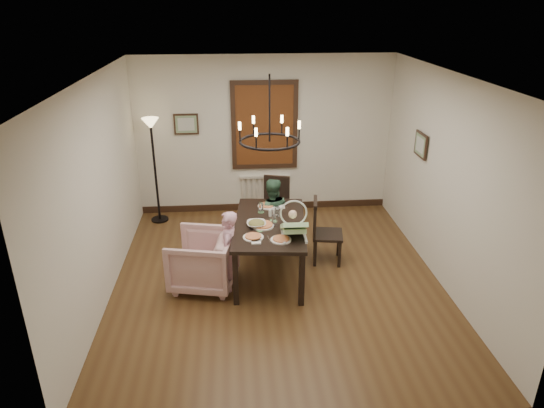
{
  "coord_description": "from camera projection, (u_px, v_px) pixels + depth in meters",
  "views": [
    {
      "loc": [
        -0.56,
        -5.81,
        3.66
      ],
      "look_at": [
        -0.05,
        0.26,
        1.05
      ],
      "focal_mm": 32.0,
      "sensor_mm": 36.0,
      "label": 1
    }
  ],
  "objects": [
    {
      "name": "elderly_woman",
      "position": [
        228.0,
        258.0,
        6.44
      ],
      "size": [
        0.27,
        0.37,
        0.94
      ],
      "primitive_type": "imported",
      "rotation": [
        0.0,
        0.0,
        -1.71
      ],
      "color": "#D697AB",
      "rests_on": "room_shell"
    },
    {
      "name": "armchair",
      "position": [
        203.0,
        260.0,
        6.55
      ],
      "size": [
        1.0,
        0.99,
        0.77
      ],
      "primitive_type": "imported",
      "rotation": [
        0.0,
        0.0,
        -1.78
      ],
      "color": "#D09FA1",
      "rests_on": "room_shell"
    },
    {
      "name": "dining_table",
      "position": [
        270.0,
        228.0,
        6.72
      ],
      "size": [
        1.12,
        1.79,
        0.8
      ],
      "rotation": [
        0.0,
        0.0,
        -0.1
      ],
      "color": "black",
      "rests_on": "room_shell"
    },
    {
      "name": "window_blinds",
      "position": [
        265.0,
        126.0,
        8.43
      ],
      "size": [
        1.0,
        0.03,
        1.4
      ],
      "primitive_type": "cube",
      "color": "brown",
      "rests_on": "room_shell"
    },
    {
      "name": "picture_back",
      "position": [
        186.0,
        124.0,
        8.32
      ],
      "size": [
        0.42,
        0.03,
        0.36
      ],
      "primitive_type": "cube",
      "color": "black",
      "rests_on": "room_shell"
    },
    {
      "name": "baby_bouncer",
      "position": [
        294.0,
        224.0,
        6.23
      ],
      "size": [
        0.39,
        0.52,
        0.34
      ],
      "primitive_type": null,
      "rotation": [
        0.0,
        0.0,
        -0.02
      ],
      "color": "#BCF2A6",
      "rests_on": "dining_table"
    },
    {
      "name": "pizza_platter",
      "position": [
        263.0,
        225.0,
        6.55
      ],
      "size": [
        0.3,
        0.3,
        0.04
      ],
      "primitive_type": "cylinder",
      "color": "tan",
      "rests_on": "dining_table"
    },
    {
      "name": "chair_far",
      "position": [
        274.0,
        207.0,
        7.93
      ],
      "size": [
        0.54,
        0.54,
        0.98
      ],
      "primitive_type": null,
      "rotation": [
        0.0,
        0.0,
        -0.3
      ],
      "color": "black",
      "rests_on": "room_shell"
    },
    {
      "name": "chair_right",
      "position": [
        328.0,
        231.0,
        7.12
      ],
      "size": [
        0.5,
        0.5,
        0.99
      ],
      "primitive_type": null,
      "rotation": [
        0.0,
        0.0,
        1.41
      ],
      "color": "black",
      "rests_on": "room_shell"
    },
    {
      "name": "radiator",
      "position": [
        265.0,
        192.0,
        8.94
      ],
      "size": [
        0.92,
        0.12,
        0.62
      ],
      "primitive_type": null,
      "color": "silver",
      "rests_on": "room_shell"
    },
    {
      "name": "chandelier",
      "position": [
        270.0,
        141.0,
        6.23
      ],
      "size": [
        0.8,
        0.8,
        0.04
      ],
      "primitive_type": "torus",
      "color": "black",
      "rests_on": "room_shell"
    },
    {
      "name": "salad_bowl",
      "position": [
        256.0,
        224.0,
        6.55
      ],
      "size": [
        0.31,
        0.31,
        0.08
      ],
      "primitive_type": "imported",
      "color": "white",
      "rests_on": "dining_table"
    },
    {
      "name": "floor_lamp",
      "position": [
        155.0,
        172.0,
        8.28
      ],
      "size": [
        0.3,
        0.3,
        1.8
      ],
      "primitive_type": null,
      "color": "black",
      "rests_on": "room_shell"
    },
    {
      "name": "room_shell",
      "position": [
        275.0,
        177.0,
        6.59
      ],
      "size": [
        4.51,
        5.0,
        2.81
      ],
      "color": "brown",
      "rests_on": "ground"
    },
    {
      "name": "seated_man",
      "position": [
        271.0,
        221.0,
        7.44
      ],
      "size": [
        0.49,
        0.39,
        0.98
      ],
      "primitive_type": "imported",
      "rotation": [
        0.0,
        0.0,
        3.17
      ],
      "color": "#375D44",
      "rests_on": "room_shell"
    },
    {
      "name": "picture_right",
      "position": [
        421.0,
        145.0,
        7.15
      ],
      "size": [
        0.03,
        0.42,
        0.36
      ],
      "primitive_type": "cube",
      "rotation": [
        0.0,
        0.0,
        1.57
      ],
      "color": "black",
      "rests_on": "room_shell"
    },
    {
      "name": "drinking_glass",
      "position": [
        274.0,
        220.0,
        6.57
      ],
      "size": [
        0.08,
        0.08,
        0.15
      ],
      "primitive_type": "cylinder",
      "color": "silver",
      "rests_on": "dining_table"
    }
  ]
}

